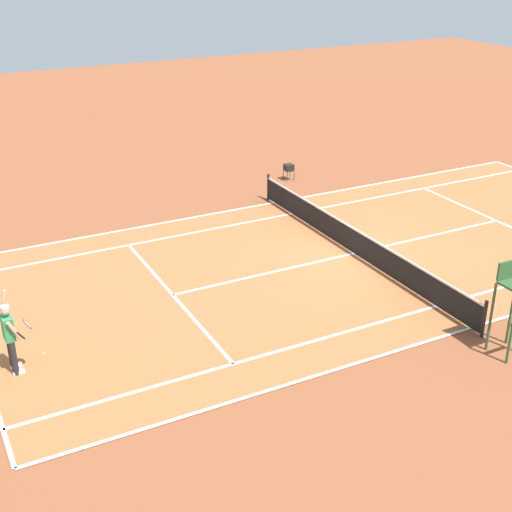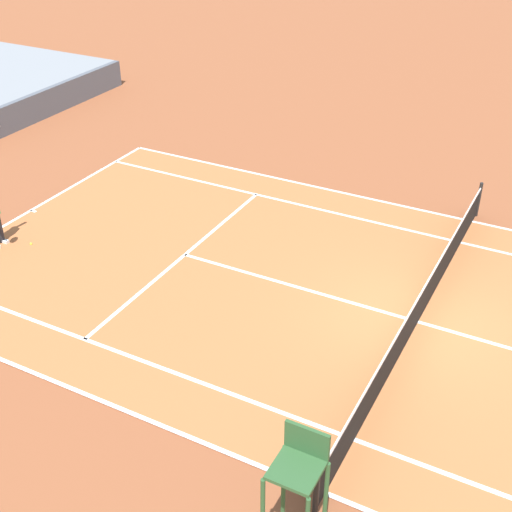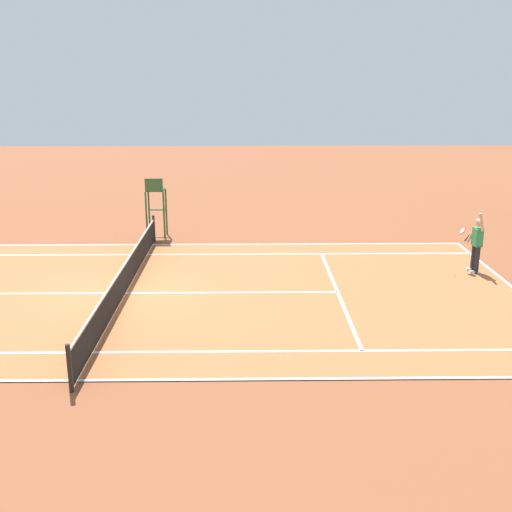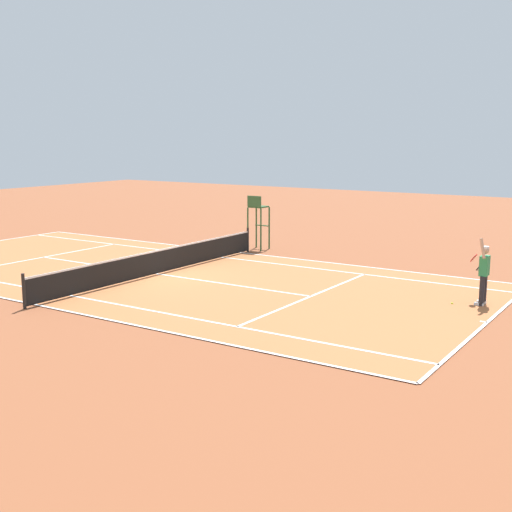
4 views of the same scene
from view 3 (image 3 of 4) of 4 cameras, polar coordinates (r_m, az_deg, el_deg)
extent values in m
plane|color=brown|center=(18.87, -12.03, -3.46)|extent=(80.00, 80.00, 0.00)
cube|color=#B76638|center=(18.87, -12.03, -3.43)|extent=(10.98, 23.78, 0.02)
cube|color=white|center=(24.02, -9.60, 1.06)|extent=(0.10, 23.78, 0.01)
cube|color=white|center=(13.97, -16.30, -11.06)|extent=(0.10, 23.78, 0.01)
cube|color=white|center=(22.71, -10.11, 0.13)|extent=(0.10, 23.78, 0.01)
cube|color=white|center=(15.16, -14.95, -8.68)|extent=(0.10, 23.78, 0.01)
cube|color=white|center=(18.70, 7.61, -3.35)|extent=(8.22, 0.10, 0.01)
cube|color=white|center=(18.87, -12.03, -3.40)|extent=(0.10, 12.80, 0.01)
cylinder|color=black|center=(24.32, -9.50, 2.51)|extent=(0.10, 0.10, 1.07)
cylinder|color=black|center=(13.36, -16.98, -9.99)|extent=(0.10, 0.10, 1.07)
cube|color=black|center=(18.72, -12.12, -2.08)|extent=(11.78, 0.02, 0.84)
cube|color=white|center=(18.59, -12.19, -0.85)|extent=(11.78, 0.03, 0.06)
cylinder|color=#232328|center=(21.43, 19.90, -0.40)|extent=(0.15, 0.15, 0.92)
cylinder|color=#232328|center=(21.71, 19.59, -0.15)|extent=(0.15, 0.15, 0.92)
cube|color=white|center=(21.52, 19.65, -1.44)|extent=(0.13, 0.28, 0.10)
cube|color=white|center=(21.81, 19.34, -1.19)|extent=(0.13, 0.28, 0.10)
cube|color=#2D8C51|center=(21.38, 19.94, 1.68)|extent=(0.41, 0.25, 0.60)
sphere|color=tan|center=(21.27, 20.07, 2.90)|extent=(0.22, 0.22, 0.22)
cylinder|color=white|center=(21.25, 20.09, 3.14)|extent=(0.21, 0.21, 0.06)
cylinder|color=tan|center=(21.01, 20.28, 2.97)|extent=(0.10, 0.22, 0.61)
cylinder|color=tan|center=(21.57, 19.45, 1.91)|extent=(0.10, 0.33, 0.56)
cylinder|color=black|center=(21.59, 19.08, 1.60)|extent=(0.04, 0.19, 0.25)
torus|color=red|center=(21.47, 18.69, 2.27)|extent=(0.31, 0.20, 0.26)
cylinder|color=silver|center=(21.47, 18.69, 2.27)|extent=(0.27, 0.17, 0.22)
sphere|color=#D1E533|center=(21.05, 18.02, -1.73)|extent=(0.07, 0.07, 0.07)
cylinder|color=#2D562D|center=(25.46, -9.93, 4.07)|extent=(0.07, 0.07, 1.90)
cylinder|color=#2D562D|center=(25.36, -8.36, 4.09)|extent=(0.07, 0.07, 1.90)
cylinder|color=#2D562D|center=(24.79, -10.17, 3.72)|extent=(0.07, 0.07, 1.90)
cylinder|color=#2D562D|center=(24.68, -8.57, 3.74)|extent=(0.07, 0.07, 1.90)
cube|color=#2D562D|center=(24.88, -9.36, 6.11)|extent=(0.70, 0.70, 0.06)
cube|color=#2D562D|center=(24.49, -9.51, 6.58)|extent=(0.06, 0.70, 0.48)
cube|color=#2D562D|center=(25.35, -9.17, 4.28)|extent=(0.10, 0.70, 0.04)
camera|label=1|loc=(36.10, 14.64, 21.37)|focal=49.43mm
camera|label=2|loc=(31.25, -13.49, 22.14)|focal=48.26mm
camera|label=4|loc=(12.64, 91.16, -6.53)|focal=46.78mm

